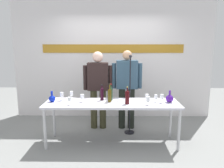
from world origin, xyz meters
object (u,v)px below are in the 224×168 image
at_px(wine_bottle_3, 127,97).
at_px(wine_bottle_0, 110,95).
at_px(decanter_blue_right, 170,98).
at_px(presenter_left, 98,85).
at_px(presenter_right, 127,84).
at_px(display_table, 112,105).
at_px(wine_glass_left_3, 82,96).
at_px(wine_glass_right_0, 148,99).
at_px(wine_glass_left_0, 62,95).
at_px(wine_glass_right_2, 162,97).
at_px(wine_glass_left_1, 71,94).
at_px(wine_glass_right_3, 156,97).
at_px(decanter_blue_left, 52,98).
at_px(wine_bottle_2, 102,93).
at_px(wine_glass_right_1, 147,96).
at_px(wine_bottle_1, 109,92).
at_px(wine_bottle_4, 111,93).
at_px(wine_glass_left_2, 70,99).
at_px(microphone_stand, 130,107).

bearing_deg(wine_bottle_3, wine_bottle_0, 159.76).
height_order(decanter_blue_right, presenter_left, presenter_left).
bearing_deg(presenter_left, presenter_right, -0.00).
xyz_separation_m(display_table, wine_glass_left_3, (-0.53, 0.01, 0.16)).
distance_m(presenter_left, wine_glass_right_0, 1.28).
distance_m(wine_bottle_0, wine_glass_right_0, 0.69).
distance_m(display_table, decanter_blue_right, 1.05).
bearing_deg(wine_glass_left_0, wine_glass_right_2, -4.04).
xyz_separation_m(wine_glass_left_1, wine_glass_right_2, (1.66, -0.22, 0.00)).
xyz_separation_m(wine_glass_left_1, wine_glass_left_3, (0.23, -0.19, -0.00)).
height_order(presenter_right, wine_glass_right_3, presenter_right).
bearing_deg(wine_glass_right_3, decanter_blue_left, 179.84).
distance_m(wine_bottle_2, wine_glass_right_3, 0.99).
bearing_deg(wine_glass_right_1, wine_bottle_1, 166.52).
bearing_deg(decanter_blue_left, wine_glass_right_1, 3.31).
height_order(wine_bottle_2, wine_glass_left_1, wine_bottle_2).
bearing_deg(wine_bottle_3, wine_glass_right_2, 7.35).
bearing_deg(wine_glass_left_1, wine_bottle_3, -15.96).
xyz_separation_m(decanter_blue_right, wine_glass_left_1, (-1.81, 0.18, 0.04)).
xyz_separation_m(wine_bottle_0, wine_bottle_4, (0.02, 0.13, -0.00)).
bearing_deg(wine_bottle_4, display_table, -81.39).
xyz_separation_m(decanter_blue_left, wine_glass_left_2, (0.36, -0.20, 0.04)).
xyz_separation_m(display_table, wine_glass_left_2, (-0.72, -0.18, 0.16)).
height_order(display_table, presenter_left, presenter_left).
bearing_deg(wine_bottle_1, wine_bottle_4, -78.10).
relative_size(wine_glass_left_3, wine_glass_right_0, 0.96).
bearing_deg(display_table, wine_bottle_4, 98.61).
relative_size(wine_bottle_1, wine_glass_right_3, 2.10).
bearing_deg(wine_bottle_4, wine_glass_left_3, -165.79).
xyz_separation_m(wine_glass_right_1, microphone_stand, (-0.29, 0.33, -0.32)).
xyz_separation_m(display_table, presenter_left, (-0.30, 0.71, 0.24)).
bearing_deg(wine_glass_right_1, wine_glass_left_2, -167.53).
distance_m(wine_bottle_1, wine_glass_left_1, 0.72).
height_order(decanter_blue_left, presenter_left, presenter_left).
relative_size(wine_bottle_0, wine_glass_left_0, 2.13).
bearing_deg(wine_bottle_3, wine_bottle_2, 151.93).
bearing_deg(wine_bottle_1, wine_bottle_2, -134.74).
bearing_deg(wine_glass_right_2, decanter_blue_left, 179.02).
height_order(decanter_blue_left, wine_glass_left_2, decanter_blue_left).
bearing_deg(wine_bottle_4, wine_bottle_0, -98.90).
xyz_separation_m(wine_bottle_2, wine_glass_left_2, (-0.54, -0.33, -0.03)).
height_order(wine_glass_left_2, wine_glass_left_3, same).
relative_size(decanter_blue_right, wine_glass_left_1, 1.40).
xyz_separation_m(display_table, wine_bottle_1, (-0.05, 0.28, 0.19)).
distance_m(presenter_left, wine_bottle_2, 0.58).
bearing_deg(wine_glass_left_1, decanter_blue_left, -149.93).
height_order(wine_glass_right_1, microphone_stand, microphone_stand).
xyz_separation_m(wine_bottle_1, wine_glass_right_3, (0.84, -0.27, -0.03)).
bearing_deg(wine_bottle_4, microphone_stand, 38.87).
bearing_deg(microphone_stand, wine_glass_right_3, -44.82).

